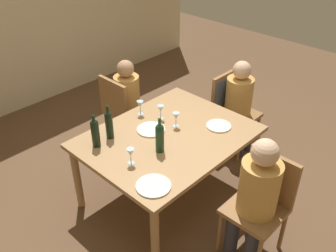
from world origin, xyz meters
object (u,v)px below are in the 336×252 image
person_woman_host (240,101)px  wine_glass_centre (140,105)px  person_man_bearded (256,194)px  wine_glass_far (131,153)px  chair_near (262,199)px  dining_table (168,142)px  wine_glass_near_right (176,117)px  dinner_plate_guest_right (153,186)px  chair_far_right (122,108)px  wine_bottle_short_olive (95,132)px  wine_bottle_tall_green (109,124)px  wine_glass_near_left (161,109)px  dinner_plate_guest_left (151,129)px  chair_right_end (229,101)px  person_man_guest (129,97)px  wine_bottle_dark_red (160,137)px  handbag (150,124)px  dinner_plate_host (219,126)px

person_woman_host → wine_glass_centre: size_ratio=7.53×
person_man_bearded → wine_glass_far: size_ratio=7.77×
chair_near → dining_table: bearing=5.1°
wine_glass_near_right → dinner_plate_guest_right: wine_glass_near_right is taller
chair_far_right → wine_glass_near_right: 0.98m
chair_far_right → wine_bottle_short_olive: bearing=-52.1°
wine_bottle_tall_green → wine_glass_near_right: 0.63m
wine_glass_near_left → dinner_plate_guest_left: bearing=-159.4°
chair_near → person_man_bearded: bearing=90.0°
chair_right_end → wine_glass_far: chair_right_end is taller
dinner_plate_guest_left → dinner_plate_guest_right: size_ratio=0.98×
dining_table → dinner_plate_guest_right: bearing=-145.4°
person_man_guest → dinner_plate_guest_right: person_man_guest is taller
chair_right_end → person_woman_host: size_ratio=0.82×
wine_glass_near_left → wine_glass_near_right: same height
chair_near → wine_bottle_dark_red: size_ratio=2.80×
chair_far_right → dinner_plate_guest_right: chair_far_right is taller
wine_glass_near_left → wine_glass_far: size_ratio=1.00×
person_woman_host → wine_glass_near_right: person_woman_host is taller
wine_bottle_dark_red → wine_bottle_tall_green: bearing=109.6°
person_woman_host → handbag: person_woman_host is taller
wine_glass_near_right → handbag: (0.53, 0.93, -0.74)m
person_man_bearded → wine_glass_centre: size_ratio=7.77×
dinner_plate_guest_right → handbag: 1.99m
dining_table → dinner_plate_guest_left: bearing=106.0°
wine_bottle_short_olive → dinner_plate_guest_left: 0.55m
dinner_plate_host → chair_right_end: bearing=27.8°
wine_glass_near_right → dinner_plate_guest_right: size_ratio=0.54×
person_man_bearded → wine_glass_near_left: (0.18, 1.23, 0.19)m
wine_glass_near_right → dinner_plate_guest_left: size_ratio=0.55×
wine_glass_far → dinner_plate_host: size_ratio=0.63×
wine_bottle_tall_green → wine_bottle_short_olive: wine_bottle_tall_green is taller
wine_glass_far → dining_table: bearing=7.3°
dining_table → handbag: dining_table is taller
dinner_plate_guest_left → dinner_plate_guest_right: same height
wine_glass_centre → handbag: (0.62, 0.52, -0.74)m
chair_far_right → handbag: chair_far_right is taller
dining_table → wine_glass_centre: size_ratio=10.33×
wine_glass_centre → dinner_plate_host: wine_glass_centre is taller
wine_bottle_short_olive → wine_glass_far: 0.41m
person_woman_host → wine_glass_far: (-1.66, -0.04, 0.20)m
dining_table → wine_bottle_tall_green: size_ratio=4.64×
chair_far_right → person_woman_host: 1.35m
wine_glass_near_left → chair_far_right: bearing=82.1°
person_man_guest → dining_table: bearing=-20.9°
chair_right_end → person_woman_host: 0.16m
wine_glass_near_left → wine_glass_near_right: (0.00, -0.20, 0.00)m
chair_near → dinner_plate_host: size_ratio=3.86×
wine_bottle_dark_red → wine_glass_near_left: 0.53m
chair_far_right → wine_glass_far: bearing=-36.5°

